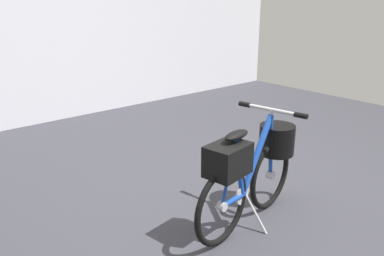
% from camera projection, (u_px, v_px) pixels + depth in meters
% --- Properties ---
extents(ground_plane, '(7.80, 7.80, 0.00)m').
position_uv_depth(ground_plane, '(206.00, 198.00, 3.13)').
color(ground_plane, '#38383F').
extents(back_wall, '(7.80, 0.10, 2.61)m').
position_uv_depth(back_wall, '(50.00, 16.00, 4.78)').
color(back_wall, silver).
rests_on(back_wall, ground_plane).
extents(folding_bike_foreground, '(1.13, 0.53, 0.80)m').
position_uv_depth(folding_bike_foreground, '(253.00, 166.00, 2.68)').
color(folding_bike_foreground, black).
rests_on(folding_bike_foreground, ground_plane).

